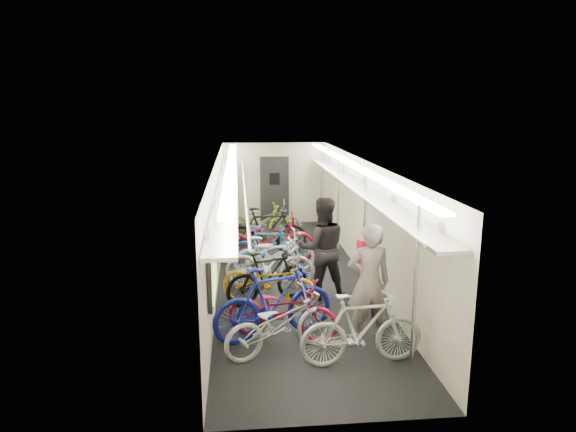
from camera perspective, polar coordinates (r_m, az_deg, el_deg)
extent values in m
plane|color=black|center=(10.70, 0.42, -6.83)|extent=(10.00, 10.00, 0.00)
plane|color=white|center=(10.17, 0.45, 6.05)|extent=(10.00, 10.00, 0.00)
plane|color=beige|center=(10.32, -7.87, -0.73)|extent=(0.00, 10.00, 10.00)
plane|color=beige|center=(10.63, 8.50, -0.37)|extent=(0.00, 10.00, 10.00)
plane|color=beige|center=(15.26, -1.53, 3.65)|extent=(3.00, 0.00, 3.00)
plane|color=beige|center=(5.66, 5.85, -11.97)|extent=(3.00, 0.00, 3.00)
cube|color=black|center=(7.23, -8.51, -6.11)|extent=(0.06, 1.10, 0.80)
cube|color=#9EC656|center=(7.23, -8.19, -6.10)|extent=(0.02, 0.96, 0.66)
cube|color=black|center=(9.34, -7.86, -1.82)|extent=(0.06, 1.10, 0.80)
cube|color=#9EC656|center=(9.34, -7.62, -1.82)|extent=(0.02, 0.96, 0.66)
cube|color=black|center=(11.48, -7.46, 0.87)|extent=(0.06, 1.10, 0.80)
cube|color=#9EC656|center=(11.48, -7.26, 0.88)|extent=(0.02, 0.96, 0.66)
cube|color=black|center=(13.65, -7.18, 2.72)|extent=(0.06, 1.10, 0.80)
cube|color=#9EC656|center=(13.65, -7.02, 2.72)|extent=(0.02, 0.96, 0.66)
cube|color=yellow|center=(8.27, -8.09, -3.36)|extent=(0.02, 0.22, 0.30)
cube|color=yellow|center=(10.40, -7.59, -0.07)|extent=(0.02, 0.22, 0.30)
cube|color=yellow|center=(12.55, -7.27, 2.10)|extent=(0.02, 0.22, 0.30)
cube|color=black|center=(15.24, -1.51, 2.87)|extent=(0.85, 0.08, 2.00)
cube|color=#999BA0|center=(10.18, -6.75, 3.24)|extent=(0.40, 9.70, 0.05)
cube|color=#999BA0|center=(10.44, 7.46, 3.45)|extent=(0.40, 9.70, 0.05)
cylinder|color=silver|center=(10.16, -4.90, 3.84)|extent=(0.04, 9.70, 0.04)
cylinder|color=silver|center=(10.36, 5.69, 3.99)|extent=(0.04, 9.70, 0.04)
cube|color=white|center=(10.12, -6.36, 5.60)|extent=(0.18, 9.60, 0.04)
cube|color=white|center=(10.37, 7.09, 5.74)|extent=(0.18, 9.60, 0.04)
cylinder|color=silver|center=(7.06, 13.98, -7.24)|extent=(0.05, 0.05, 2.38)
cylinder|color=silver|center=(9.63, 8.49, -1.72)|extent=(0.05, 0.05, 2.38)
cylinder|color=silver|center=(12.01, 5.63, 1.18)|extent=(0.05, 0.05, 2.38)
cylinder|color=silver|center=(14.43, 3.72, 3.11)|extent=(0.05, 0.05, 2.38)
imported|color=#B0B0B5|center=(7.49, -0.89, -11.82)|extent=(1.84, 1.26, 0.91)
imported|color=navy|center=(7.88, -1.57, -9.56)|extent=(2.01, 1.14, 1.17)
imported|color=maroon|center=(7.90, -0.65, -10.45)|extent=(1.86, 1.23, 0.92)
imported|color=black|center=(9.26, -2.23, -6.76)|extent=(1.67, 1.05, 0.98)
imported|color=#BC8511|center=(9.08, -2.05, -7.26)|extent=(1.90, 1.32, 0.95)
imported|color=silver|center=(9.94, -2.02, -5.20)|extent=(1.79, 0.74, 1.04)
imported|color=silver|center=(10.79, -1.49, -4.09)|extent=(1.85, 0.96, 0.92)
imported|color=#185292|center=(11.16, -2.39, -3.45)|extent=(1.62, 0.56, 0.96)
imported|color=maroon|center=(11.45, -2.35, -2.57)|extent=(2.18, 0.80, 1.14)
imported|color=black|center=(12.06, -2.38, -1.73)|extent=(1.95, 0.59, 1.16)
imported|color=#C3D113|center=(13.61, -3.28, -0.63)|extent=(1.82, 0.90, 0.92)
imported|color=#BABABC|center=(7.22, 8.22, -12.36)|extent=(1.77, 0.62, 1.04)
imported|color=slate|center=(13.36, -2.76, -0.56)|extent=(2.07, 0.86, 1.06)
imported|color=slate|center=(7.81, 8.96, -7.32)|extent=(0.68, 0.46, 1.82)
imported|color=black|center=(9.39, 3.78, -3.58)|extent=(0.95, 0.75, 1.89)
cube|color=red|center=(8.09, 8.65, -3.87)|extent=(0.29, 0.23, 0.38)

